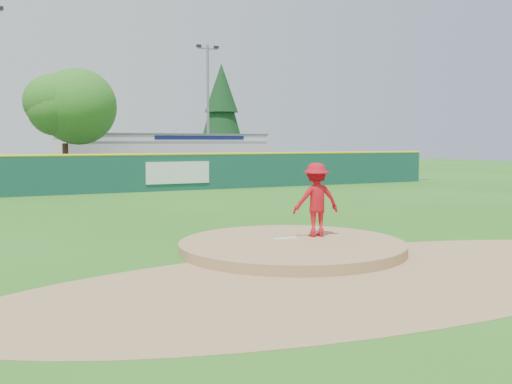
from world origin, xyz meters
name	(u,v)px	position (x,y,z in m)	size (l,w,h in m)	color
ground	(292,251)	(0.00, 0.00, 0.00)	(120.00, 120.00, 0.00)	#286B19
pitchers_mound	(292,251)	(0.00, 0.00, 0.00)	(5.50, 5.50, 0.50)	#9E774C
pitching_rubber	(286,239)	(0.00, 0.30, 0.27)	(0.60, 0.15, 0.04)	white
infield_dirt_arc	(367,277)	(0.00, -3.00, 0.01)	(15.40, 15.40, 0.01)	#9E774C
parking_lot	(93,182)	(0.00, 27.00, 0.01)	(44.00, 16.00, 0.02)	#38383A
pitcher	(316,200)	(0.93, 0.40, 1.19)	(1.22, 0.70, 1.88)	#B70F1A
van	(82,172)	(-1.07, 24.94, 0.79)	(2.56, 5.56, 1.54)	silver
pool_building_grp	(159,155)	(6.00, 31.99, 1.66)	(15.20, 8.20, 3.31)	silver
fence_banners	(37,176)	(-4.28, 17.92, 1.00)	(18.10, 0.04, 1.20)	#5B0D0D
outfield_fence	(124,172)	(0.00, 18.00, 1.09)	(40.00, 0.14, 2.07)	#15443A
deciduous_tree	(64,111)	(-2.00, 25.00, 4.55)	(5.60, 5.60, 7.36)	#382314
conifer_tree	(222,110)	(13.00, 36.00, 5.54)	(4.40, 4.40, 9.50)	#382314
light_pole_right	(208,104)	(9.00, 29.00, 5.54)	(1.75, 0.25, 10.00)	gray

